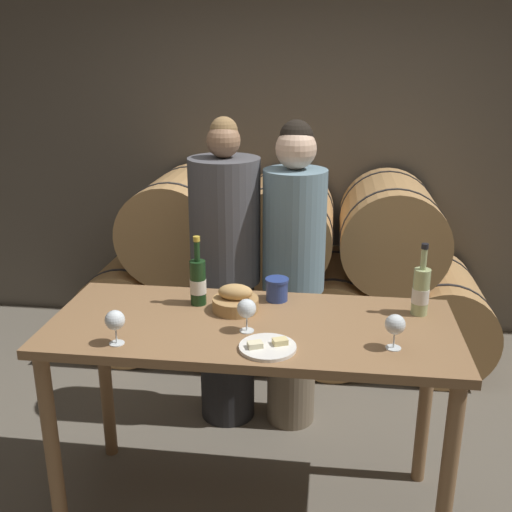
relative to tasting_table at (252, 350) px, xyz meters
The scene contains 14 objects.
ground_plane 0.82m from the tasting_table, ahead, with size 10.00×10.00×0.00m, color #665E51.
stone_wall_back 2.29m from the tasting_table, 90.00° to the left, with size 10.00×0.12×3.20m.
barrel_stack 1.61m from the tasting_table, 90.00° to the left, with size 2.79×0.88×1.27m.
tasting_table is the anchor object (origin of this frame).
person_left 0.79m from the tasting_table, 108.17° to the left, with size 0.38×0.38×1.73m.
person_right 0.76m from the tasting_table, 80.50° to the left, with size 0.33×0.33×1.72m.
wine_bottle_red 0.40m from the tasting_table, 147.08° to the left, with size 0.07×0.07×0.32m.
wine_bottle_white 0.77m from the tasting_table, 14.73° to the left, with size 0.07×0.07×0.32m.
blue_crock 0.33m from the tasting_table, 72.74° to the left, with size 0.11×0.11×0.10m.
bread_basket 0.23m from the tasting_table, 125.93° to the left, with size 0.20×0.20×0.12m.
cheese_plate 0.28m from the tasting_table, 67.41° to the right, with size 0.22×0.22×0.04m.
wine_glass_far_left 0.60m from the tasting_table, 152.81° to the right, with size 0.08×0.08×0.14m.
wine_glass_left 0.24m from the tasting_table, 96.48° to the right, with size 0.08×0.08×0.14m.
wine_glass_center 0.64m from the tasting_table, 15.23° to the right, with size 0.08×0.08×0.14m.
Camera 1 is at (0.31, -2.28, 2.03)m, focal length 42.00 mm.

